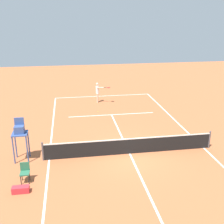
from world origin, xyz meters
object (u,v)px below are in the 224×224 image
(player_serving, at_px, (98,91))
(equipment_bag, at_px, (21,190))
(tennis_ball, at_px, (98,112))
(courtside_chair_near, at_px, (25,171))
(umpire_chair, at_px, (20,133))

(player_serving, xyz_separation_m, equipment_bag, (4.97, 12.98, -0.94))
(equipment_bag, bearing_deg, player_serving, -110.96)
(tennis_ball, height_order, courtside_chair_near, courtside_chair_near)
(umpire_chair, height_order, courtside_chair_near, umpire_chair)
(umpire_chair, distance_m, equipment_bag, 3.44)
(umpire_chair, relative_size, equipment_bag, 3.17)
(tennis_ball, xyz_separation_m, equipment_bag, (4.66, 10.34, 0.12))
(umpire_chair, bearing_deg, equipment_bag, 96.03)
(player_serving, xyz_separation_m, umpire_chair, (5.30, 9.88, 0.51))
(player_serving, distance_m, umpire_chair, 11.22)
(player_serving, distance_m, courtside_chair_near, 13.04)
(courtside_chair_near, relative_size, equipment_bag, 1.25)
(player_serving, xyz_separation_m, tennis_ball, (0.31, 2.64, -1.06))
(tennis_ball, relative_size, umpire_chair, 0.03)
(tennis_ball, distance_m, equipment_bag, 11.34)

